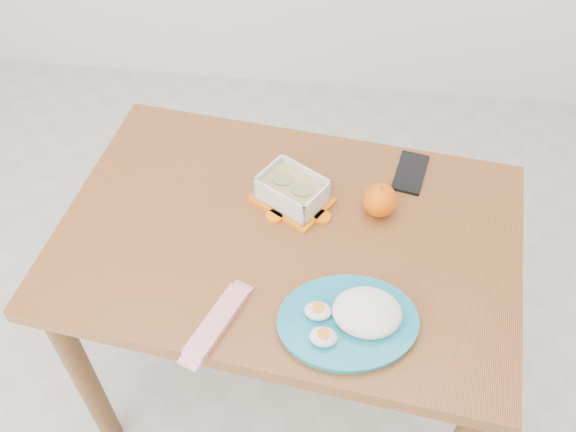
# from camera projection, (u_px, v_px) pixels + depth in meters

# --- Properties ---
(dining_table) EXTENTS (1.15, 0.84, 0.75)m
(dining_table) POSITION_uv_depth(u_px,v_px,m) (288.00, 262.00, 1.59)
(dining_table) COLOR brown
(dining_table) RESTS_ON ground
(food_container) EXTENTS (0.22, 0.20, 0.07)m
(food_container) POSITION_uv_depth(u_px,v_px,m) (292.00, 191.00, 1.55)
(food_container) COLOR orange
(food_container) RESTS_ON dining_table
(orange_fruit) EXTENTS (0.08, 0.08, 0.08)m
(orange_fruit) POSITION_uv_depth(u_px,v_px,m) (380.00, 200.00, 1.52)
(orange_fruit) COLOR #FF4905
(orange_fruit) RESTS_ON dining_table
(rice_plate) EXTENTS (0.34, 0.34, 0.08)m
(rice_plate) POSITION_uv_depth(u_px,v_px,m) (354.00, 317.00, 1.32)
(rice_plate) COLOR teal
(rice_plate) RESTS_ON dining_table
(candy_bar) EXTENTS (0.11, 0.19, 0.02)m
(candy_bar) POSITION_uv_depth(u_px,v_px,m) (217.00, 322.00, 1.34)
(candy_bar) COLOR red
(candy_bar) RESTS_ON dining_table
(smartphone) EXTENTS (0.10, 0.16, 0.01)m
(smartphone) POSITION_uv_depth(u_px,v_px,m) (410.00, 173.00, 1.63)
(smartphone) COLOR black
(smartphone) RESTS_ON dining_table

